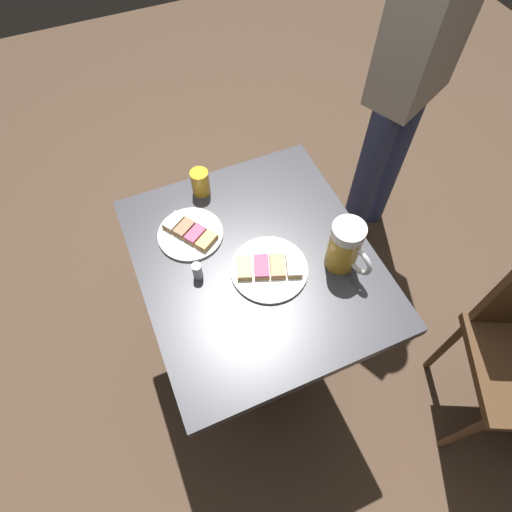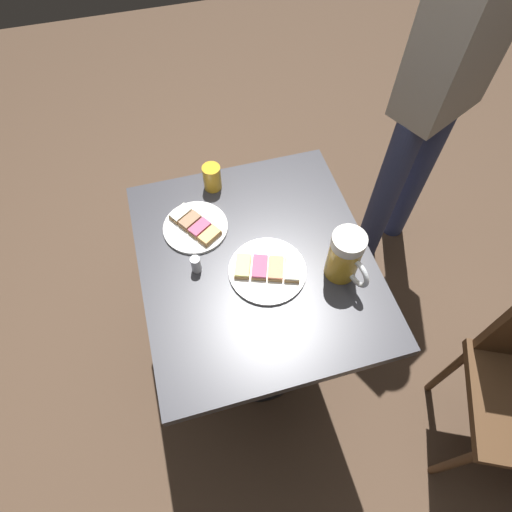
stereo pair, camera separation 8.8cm
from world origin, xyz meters
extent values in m
plane|color=#4C3828|center=(0.00, 0.00, 0.00)|extent=(6.00, 6.00, 0.00)
cylinder|color=black|center=(0.00, 0.00, 0.01)|extent=(0.44, 0.44, 0.01)
cylinder|color=black|center=(0.00, 0.00, 0.38)|extent=(0.09, 0.09, 0.74)
cube|color=#333338|center=(0.00, 0.00, 0.75)|extent=(0.67, 0.76, 0.04)
cylinder|color=white|center=(0.02, -0.05, 0.78)|extent=(0.22, 0.22, 0.01)
cube|color=#9E7547|center=(-0.05, -0.02, 0.79)|extent=(0.07, 0.09, 0.01)
cube|color=#EFE07A|center=(-0.05, -0.02, 0.80)|extent=(0.06, 0.08, 0.01)
cube|color=#9E7547|center=(0.00, -0.04, 0.79)|extent=(0.07, 0.09, 0.01)
cube|color=#BC4C70|center=(0.00, -0.04, 0.80)|extent=(0.06, 0.08, 0.01)
cube|color=#9E7547|center=(0.04, -0.06, 0.79)|extent=(0.07, 0.09, 0.01)
cube|color=#EA8E66|center=(0.04, -0.06, 0.80)|extent=(0.06, 0.08, 0.01)
cube|color=#9E7547|center=(0.09, -0.07, 0.79)|extent=(0.07, 0.09, 0.01)
cube|color=white|center=(0.09, -0.07, 0.80)|extent=(0.06, 0.08, 0.01)
cylinder|color=white|center=(-0.15, 0.16, 0.78)|extent=(0.20, 0.20, 0.01)
cube|color=#9E7547|center=(-0.18, 0.21, 0.79)|extent=(0.08, 0.07, 0.01)
cube|color=white|center=(-0.18, 0.21, 0.80)|extent=(0.07, 0.06, 0.01)
cube|color=#9E7547|center=(-0.16, 0.18, 0.79)|extent=(0.08, 0.07, 0.01)
cube|color=#997051|center=(-0.16, 0.18, 0.80)|extent=(0.07, 0.06, 0.01)
cube|color=#9E7547|center=(-0.14, 0.14, 0.79)|extent=(0.08, 0.07, 0.01)
cube|color=#BC4C70|center=(-0.14, 0.14, 0.80)|extent=(0.07, 0.06, 0.01)
cube|color=#9E7547|center=(-0.11, 0.11, 0.79)|extent=(0.08, 0.07, 0.01)
cube|color=#E5B266|center=(-0.11, 0.11, 0.80)|extent=(0.07, 0.06, 0.01)
cylinder|color=gold|center=(0.22, -0.10, 0.84)|extent=(0.09, 0.09, 0.13)
cylinder|color=white|center=(0.22, -0.10, 0.92)|extent=(0.09, 0.09, 0.03)
torus|color=silver|center=(0.24, -0.16, 0.84)|extent=(0.04, 0.09, 0.09)
cylinder|color=gold|center=(-0.06, 0.31, 0.81)|extent=(0.06, 0.06, 0.09)
cylinder|color=silver|center=(-0.17, 0.01, 0.80)|extent=(0.03, 0.03, 0.06)
cylinder|color=#472D19|center=(0.52, -0.64, 0.22)|extent=(0.03, 0.03, 0.44)
cylinder|color=#472D19|center=(0.66, -0.35, 0.22)|extent=(0.03, 0.03, 0.44)
cylinder|color=navy|center=(0.68, 0.37, 0.41)|extent=(0.11, 0.11, 0.83)
cylinder|color=navy|center=(0.88, 0.46, 0.41)|extent=(0.11, 0.11, 0.83)
cube|color=gray|center=(0.78, 0.42, 1.12)|extent=(0.37, 0.30, 0.59)
camera|label=1|loc=(-0.26, -0.61, 1.83)|focal=30.00mm
camera|label=2|loc=(-0.18, -0.64, 1.83)|focal=30.00mm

